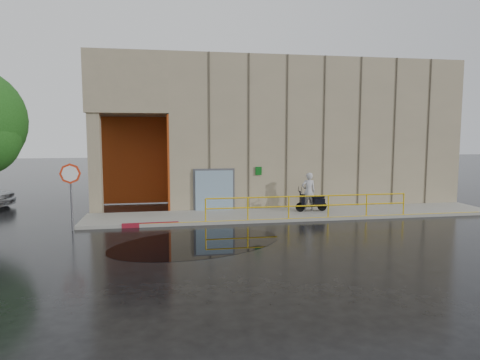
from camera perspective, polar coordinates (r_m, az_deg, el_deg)
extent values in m
plane|color=black|center=(16.06, -1.74, -8.21)|extent=(120.00, 120.00, 0.00)
cube|color=gray|center=(21.21, 7.28, -4.51)|extent=(20.00, 3.00, 0.15)
cube|color=gray|center=(27.65, 7.37, 6.14)|extent=(16.00, 10.00, 8.00)
cube|color=gray|center=(26.58, -14.04, 11.41)|extent=(4.00, 10.00, 3.00)
cube|color=gray|center=(22.11, -18.75, 1.98)|extent=(0.60, 0.60, 5.00)
cube|color=#9E3B0E|center=(25.01, -14.05, 2.57)|extent=(3.80, 0.15, 4.90)
cube|color=#9E3B0E|center=(23.20, -9.54, 2.40)|extent=(0.10, 3.50, 4.90)
cube|color=#839EB3|center=(21.60, -3.46, -1.39)|extent=(1.90, 0.10, 2.00)
cube|color=#5A5A5F|center=(21.68, -3.48, -1.37)|extent=(2.10, 0.06, 2.20)
cube|color=#0B5213|center=(21.93, 2.49, 1.22)|extent=(0.32, 0.04, 0.42)
cylinder|color=#E8B90C|center=(19.84, 9.17, -2.13)|extent=(9.50, 0.06, 0.06)
cylinder|color=#E8B90C|center=(19.91, 9.14, -3.41)|extent=(9.50, 0.06, 0.06)
imported|color=#B1B1B6|center=(21.74, 9.11, -1.53)|extent=(0.72, 0.48, 1.92)
cylinder|color=black|center=(21.40, 8.04, -3.60)|extent=(0.46, 0.10, 0.46)
cylinder|color=black|center=(21.81, 10.90, -3.47)|extent=(0.46, 0.10, 0.46)
cylinder|color=#5A5A5F|center=(18.90, -21.55, -2.70)|extent=(0.08, 0.08, 2.43)
cylinder|color=red|center=(18.73, -21.71, 0.80)|extent=(0.84, 0.11, 0.84)
cylinder|color=white|center=(18.71, -21.73, 0.79)|extent=(0.66, 0.06, 0.66)
cube|color=maroon|center=(18.92, -11.85, -5.85)|extent=(2.40, 0.23, 0.18)
cube|color=black|center=(15.90, -5.71, -8.38)|extent=(7.54, 6.00, 0.01)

